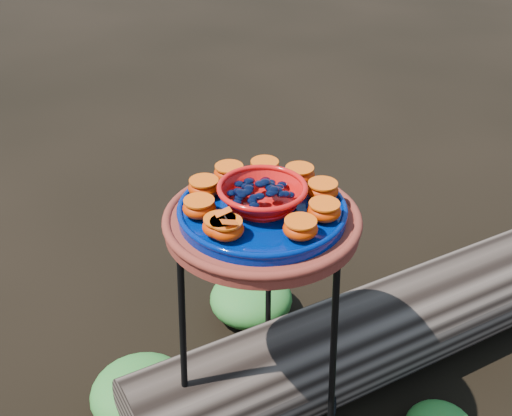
# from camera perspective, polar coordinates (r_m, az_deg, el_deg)

# --- Properties ---
(plant_stand) EXTENTS (0.44, 0.44, 0.70)m
(plant_stand) POSITION_cam_1_polar(r_m,az_deg,el_deg) (1.67, 0.48, -11.95)
(plant_stand) COLOR black
(plant_stand) RESTS_ON ground
(terracotta_saucer) EXTENTS (0.44, 0.44, 0.04)m
(terracotta_saucer) POSITION_cam_1_polar(r_m,az_deg,el_deg) (1.44, 0.55, -1.33)
(terracotta_saucer) COLOR maroon
(terracotta_saucer) RESTS_ON plant_stand
(cobalt_plate) EXTENTS (0.37, 0.37, 0.02)m
(cobalt_plate) POSITION_cam_1_polar(r_m,az_deg,el_deg) (1.42, 0.55, -0.31)
(cobalt_plate) COLOR #000B38
(cobalt_plate) RESTS_ON terracotta_saucer
(red_bowl) EXTENTS (0.19, 0.19, 0.05)m
(red_bowl) POSITION_cam_1_polar(r_m,az_deg,el_deg) (1.40, 0.56, 1.02)
(red_bowl) COLOR red
(red_bowl) RESTS_ON cobalt_plate
(glass_gems) EXTENTS (0.15, 0.15, 0.02)m
(glass_gems) POSITION_cam_1_polar(r_m,az_deg,el_deg) (1.38, 0.57, 2.39)
(glass_gems) COLOR black
(glass_gems) RESTS_ON red_bowl
(orange_half_0) EXTENTS (0.07, 0.07, 0.04)m
(orange_half_0) POSITION_cam_1_polar(r_m,az_deg,el_deg) (1.31, -2.65, -1.89)
(orange_half_0) COLOR #B33300
(orange_half_0) RESTS_ON cobalt_plate
(orange_half_1) EXTENTS (0.07, 0.07, 0.04)m
(orange_half_1) POSITION_cam_1_polar(r_m,az_deg,el_deg) (1.31, 3.97, -1.84)
(orange_half_1) COLOR #B33300
(orange_half_1) RESTS_ON cobalt_plate
(orange_half_2) EXTENTS (0.07, 0.07, 0.04)m
(orange_half_2) POSITION_cam_1_polar(r_m,az_deg,el_deg) (1.37, 6.07, -0.27)
(orange_half_2) COLOR #B33300
(orange_half_2) RESTS_ON cobalt_plate
(orange_half_3) EXTENTS (0.07, 0.07, 0.04)m
(orange_half_3) POSITION_cam_1_polar(r_m,az_deg,el_deg) (1.44, 5.92, 1.56)
(orange_half_3) COLOR #B33300
(orange_half_3) RESTS_ON cobalt_plate
(orange_half_4) EXTENTS (0.07, 0.07, 0.04)m
(orange_half_4) POSITION_cam_1_polar(r_m,az_deg,el_deg) (1.50, 3.88, 2.96)
(orange_half_4) COLOR #B33300
(orange_half_4) RESTS_ON cobalt_plate
(orange_half_5) EXTENTS (0.07, 0.07, 0.04)m
(orange_half_5) POSITION_cam_1_polar(r_m,az_deg,el_deg) (1.53, 0.77, 3.52)
(orange_half_5) COLOR #B33300
(orange_half_5) RESTS_ON cobalt_plate
(orange_half_6) EXTENTS (0.07, 0.07, 0.04)m
(orange_half_6) POSITION_cam_1_polar(r_m,az_deg,el_deg) (1.51, -2.40, 3.11)
(orange_half_6) COLOR #B33300
(orange_half_6) RESTS_ON cobalt_plate
(orange_half_7) EXTENTS (0.07, 0.07, 0.04)m
(orange_half_7) POSITION_cam_1_polar(r_m,az_deg,el_deg) (1.45, -4.64, 1.82)
(orange_half_7) COLOR #B33300
(orange_half_7) RESTS_ON cobalt_plate
(orange_half_8) EXTENTS (0.07, 0.07, 0.04)m
(orange_half_8) POSITION_cam_1_polar(r_m,az_deg,el_deg) (1.38, -5.06, 0.02)
(orange_half_8) COLOR #B33300
(orange_half_8) RESTS_ON cobalt_plate
(orange_half_9) EXTENTS (0.07, 0.07, 0.04)m
(orange_half_9) POSITION_cam_1_polar(r_m,az_deg,el_deg) (1.31, -3.23, -1.65)
(orange_half_9) COLOR #B33300
(orange_half_9) RESTS_ON cobalt_plate
(butterfly) EXTENTS (0.09, 0.07, 0.01)m
(butterfly) POSITION_cam_1_polar(r_m,az_deg,el_deg) (1.29, -2.68, -0.92)
(butterfly) COLOR #DE480C
(butterfly) RESTS_ON orange_half_0
(driftwood_log) EXTENTS (1.55, 1.25, 0.30)m
(driftwood_log) POSITION_cam_1_polar(r_m,az_deg,el_deg) (2.03, 10.99, -10.73)
(driftwood_log) COLOR black
(driftwood_log) RESTS_ON ground
(foliage_left) EXTENTS (0.30, 0.30, 0.15)m
(foliage_left) POSITION_cam_1_polar(r_m,az_deg,el_deg) (1.96, -10.16, -15.75)
(foliage_left) COLOR #236E29
(foliage_left) RESTS_ON ground
(foliage_back) EXTENTS (0.29, 0.29, 0.14)m
(foliage_back) POSITION_cam_1_polar(r_m,az_deg,el_deg) (2.24, -0.44, -7.94)
(foliage_back) COLOR #236E29
(foliage_back) RESTS_ON ground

